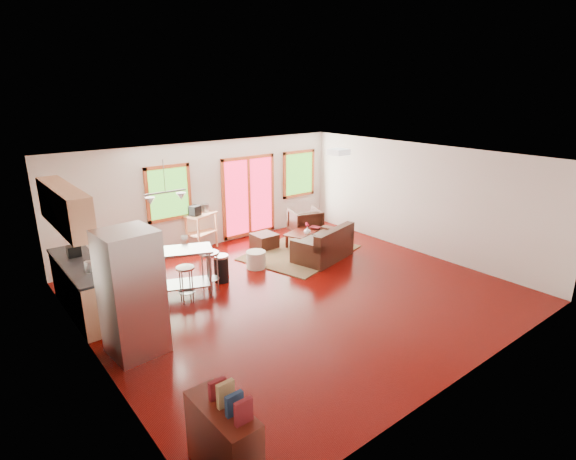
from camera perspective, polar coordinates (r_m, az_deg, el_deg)
floor at (r=8.87m, az=1.22°, el=-7.93°), size 7.50×7.00×0.02m
ceiling at (r=8.09m, az=1.34°, el=9.05°), size 7.50×7.00×0.02m
back_wall at (r=11.22m, az=-10.27°, el=4.39°), size 7.50×0.02×2.60m
left_wall at (r=6.78m, az=-24.13°, el=-5.80°), size 0.02×7.00×2.60m
right_wall at (r=11.09m, az=16.45°, el=3.79°), size 0.02×7.00×2.60m
front_wall at (r=6.28m, az=22.32°, el=-7.42°), size 7.50×0.02×2.60m
window_left at (r=10.71m, az=-14.91°, el=4.55°), size 1.10×0.05×1.30m
french_doors at (r=11.82m, az=-4.98°, el=4.29°), size 1.60×0.05×2.10m
window_right at (r=12.73m, az=1.40°, el=7.16°), size 1.10×0.05×1.30m
rug at (r=10.86m, az=1.56°, el=-2.87°), size 2.99×2.59×0.03m
loveseat at (r=10.43m, az=4.61°, el=-2.07°), size 1.62×1.17×0.78m
coffee_table at (r=11.27m, az=1.74°, el=-0.49°), size 1.03×0.80×0.36m
armchair at (r=12.06m, az=2.19°, el=1.15°), size 0.95×0.92×0.79m
ottoman at (r=11.16m, az=-3.02°, el=-1.39°), size 0.55×0.55×0.36m
pouf at (r=9.96m, az=-4.08°, el=-3.77°), size 0.44×0.44×0.38m
vase at (r=10.94m, az=2.46°, el=0.01°), size 0.20×0.21×0.29m
book at (r=11.37m, az=3.27°, el=0.81°), size 0.19×0.09×0.26m
cabinets at (r=8.53m, az=-25.06°, el=-3.93°), size 0.64×2.24×2.30m
refrigerator at (r=7.00m, az=-19.18°, el=-7.55°), size 0.84×0.80×1.92m
island at (r=8.68m, az=-14.52°, el=-4.36°), size 1.61×1.12×0.95m
cup at (r=9.02m, az=-13.02°, el=-0.92°), size 0.16×0.14×0.13m
bar_stool_a at (r=8.21m, az=-16.44°, el=-7.15°), size 0.32×0.32×0.64m
bar_stool_b at (r=8.47m, az=-12.86°, el=-5.73°), size 0.39×0.39×0.71m
bar_stool_c at (r=8.84m, az=-9.92°, el=-4.02°), size 0.43×0.43×0.80m
trash_can at (r=9.31m, az=-8.47°, el=-4.82°), size 0.33×0.33×0.57m
kitchen_cart at (r=11.07m, az=-11.10°, el=1.41°), size 0.87×0.72×1.15m
bookshelf at (r=5.03m, az=-8.17°, el=-24.93°), size 0.38×0.94×1.09m
ceiling_flush at (r=9.61m, az=6.47°, el=9.83°), size 0.35×0.35×0.12m
pendant_light at (r=8.52m, az=-15.24°, el=3.98°), size 0.80×0.18×0.79m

